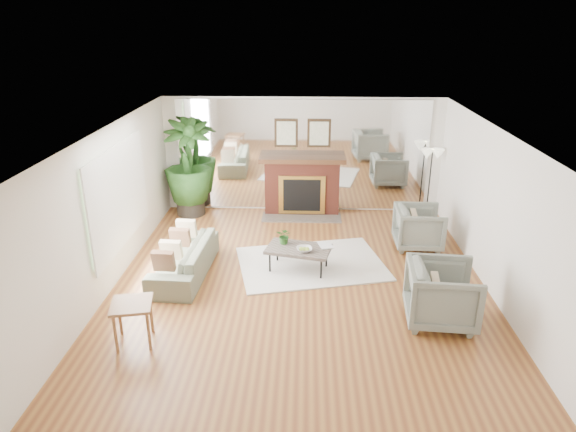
{
  "coord_description": "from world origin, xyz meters",
  "views": [
    {
      "loc": [
        0.08,
        -7.37,
        4.08
      ],
      "look_at": [
        -0.21,
        0.6,
        0.96
      ],
      "focal_mm": 32.0,
      "sensor_mm": 36.0,
      "label": 1
    }
  ],
  "objects_px": {
    "fireplace": "(302,184)",
    "armchair_back": "(419,227)",
    "potted_ficus": "(188,165)",
    "floor_lamp": "(432,159)",
    "armchair_front": "(442,294)",
    "side_table": "(132,310)",
    "coffee_table": "(299,250)",
    "sofa": "(184,259)"
  },
  "relations": [
    {
      "from": "sofa",
      "to": "coffee_table",
      "type": "bearing_deg",
      "value": 99.26
    },
    {
      "from": "floor_lamp",
      "to": "fireplace",
      "type": "bearing_deg",
      "value": 176.63
    },
    {
      "from": "coffee_table",
      "to": "floor_lamp",
      "type": "relative_size",
      "value": 0.78
    },
    {
      "from": "armchair_front",
      "to": "fireplace",
      "type": "bearing_deg",
      "value": 30.16
    },
    {
      "from": "armchair_front",
      "to": "side_table",
      "type": "bearing_deg",
      "value": 103.64
    },
    {
      "from": "potted_ficus",
      "to": "coffee_table",
      "type": "bearing_deg",
      "value": -47.23
    },
    {
      "from": "side_table",
      "to": "potted_ficus",
      "type": "bearing_deg",
      "value": 93.15
    },
    {
      "from": "armchair_back",
      "to": "armchair_front",
      "type": "distance_m",
      "value": 2.55
    },
    {
      "from": "armchair_back",
      "to": "potted_ficus",
      "type": "bearing_deg",
      "value": 72.54
    },
    {
      "from": "armchair_front",
      "to": "sofa",
      "type": "bearing_deg",
      "value": 76.7
    },
    {
      "from": "armchair_back",
      "to": "side_table",
      "type": "distance_m",
      "value": 5.42
    },
    {
      "from": "fireplace",
      "to": "side_table",
      "type": "xyz_separation_m",
      "value": [
        -2.17,
        -4.91,
        -0.16
      ]
    },
    {
      "from": "side_table",
      "to": "potted_ficus",
      "type": "height_order",
      "value": "potted_ficus"
    },
    {
      "from": "armchair_front",
      "to": "side_table",
      "type": "xyz_separation_m",
      "value": [
        -4.19,
        -0.65,
        0.06
      ]
    },
    {
      "from": "armchair_front",
      "to": "armchair_back",
      "type": "bearing_deg",
      "value": 0.62
    },
    {
      "from": "fireplace",
      "to": "armchair_back",
      "type": "relative_size",
      "value": 2.37
    },
    {
      "from": "fireplace",
      "to": "side_table",
      "type": "distance_m",
      "value": 5.37
    },
    {
      "from": "sofa",
      "to": "armchair_front",
      "type": "xyz_separation_m",
      "value": [
        3.96,
        -1.3,
        0.16
      ]
    },
    {
      "from": "fireplace",
      "to": "armchair_front",
      "type": "height_order",
      "value": "fireplace"
    },
    {
      "from": "coffee_table",
      "to": "potted_ficus",
      "type": "distance_m",
      "value": 3.62
    },
    {
      "from": "fireplace",
      "to": "sofa",
      "type": "height_order",
      "value": "fireplace"
    },
    {
      "from": "sofa",
      "to": "armchair_front",
      "type": "relative_size",
      "value": 2.0
    },
    {
      "from": "armchair_back",
      "to": "potted_ficus",
      "type": "xyz_separation_m",
      "value": [
        -4.64,
        1.56,
        0.73
      ]
    },
    {
      "from": "coffee_table",
      "to": "sofa",
      "type": "height_order",
      "value": "sofa"
    },
    {
      "from": "fireplace",
      "to": "potted_ficus",
      "type": "height_order",
      "value": "potted_ficus"
    },
    {
      "from": "armchair_front",
      "to": "coffee_table",
      "type": "bearing_deg",
      "value": 58.54
    },
    {
      "from": "armchair_front",
      "to": "floor_lamp",
      "type": "distance_m",
      "value": 4.24
    },
    {
      "from": "armchair_back",
      "to": "floor_lamp",
      "type": "relative_size",
      "value": 0.57
    },
    {
      "from": "sofa",
      "to": "potted_ficus",
      "type": "relative_size",
      "value": 0.92
    },
    {
      "from": "side_table",
      "to": "fireplace",
      "type": "bearing_deg",
      "value": 66.13
    },
    {
      "from": "armchair_back",
      "to": "floor_lamp",
      "type": "distance_m",
      "value": 1.86
    },
    {
      "from": "coffee_table",
      "to": "armchair_front",
      "type": "bearing_deg",
      "value": -36.31
    },
    {
      "from": "fireplace",
      "to": "side_table",
      "type": "height_order",
      "value": "fireplace"
    },
    {
      "from": "side_table",
      "to": "floor_lamp",
      "type": "xyz_separation_m",
      "value": [
        4.87,
        4.75,
        0.79
      ]
    },
    {
      "from": "coffee_table",
      "to": "armchair_front",
      "type": "relative_size",
      "value": 1.22
    },
    {
      "from": "armchair_back",
      "to": "potted_ficus",
      "type": "relative_size",
      "value": 0.41
    },
    {
      "from": "side_table",
      "to": "potted_ficus",
      "type": "distance_m",
      "value": 4.8
    },
    {
      "from": "fireplace",
      "to": "floor_lamp",
      "type": "relative_size",
      "value": 1.36
    },
    {
      "from": "fireplace",
      "to": "armchair_front",
      "type": "distance_m",
      "value": 4.72
    },
    {
      "from": "side_table",
      "to": "floor_lamp",
      "type": "relative_size",
      "value": 0.41
    },
    {
      "from": "fireplace",
      "to": "armchair_back",
      "type": "distance_m",
      "value": 2.81
    },
    {
      "from": "sofa",
      "to": "armchair_front",
      "type": "height_order",
      "value": "armchair_front"
    }
  ]
}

